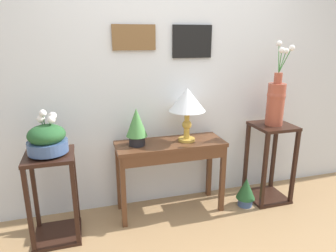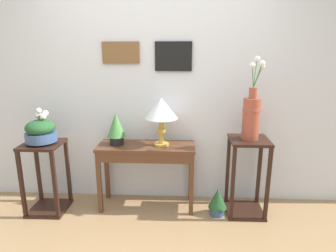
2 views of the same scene
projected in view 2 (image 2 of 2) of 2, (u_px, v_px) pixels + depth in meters
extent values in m
cube|color=silver|center=(155.00, 79.00, 3.18)|extent=(9.00, 0.10, 2.80)
cube|color=brown|center=(121.00, 53.00, 3.06)|extent=(0.40, 0.02, 0.23)
cube|color=slate|center=(121.00, 53.00, 3.06)|extent=(0.32, 0.01, 0.18)
cube|color=black|center=(173.00, 56.00, 3.04)|extent=(0.39, 0.02, 0.31)
cube|color=slate|center=(173.00, 56.00, 3.04)|extent=(0.31, 0.01, 0.24)
cube|color=#56331E|center=(146.00, 147.00, 3.09)|extent=(1.04, 0.38, 0.03)
cube|color=#56331E|center=(144.00, 158.00, 2.94)|extent=(0.97, 0.03, 0.10)
cube|color=#56331E|center=(99.00, 183.00, 3.05)|extent=(0.04, 0.04, 0.69)
cube|color=#56331E|center=(191.00, 185.00, 3.00)|extent=(0.05, 0.04, 0.69)
cube|color=#56331E|center=(107.00, 171.00, 3.36)|extent=(0.04, 0.04, 0.69)
cube|color=#56331E|center=(191.00, 173.00, 3.31)|extent=(0.05, 0.04, 0.69)
cylinder|color=gold|center=(161.00, 144.00, 3.07)|extent=(0.16, 0.16, 0.02)
cylinder|color=gold|center=(161.00, 137.00, 3.05)|extent=(0.06, 0.06, 0.14)
sphere|color=gold|center=(161.00, 131.00, 3.03)|extent=(0.09, 0.09, 0.09)
cylinder|color=gold|center=(161.00, 125.00, 3.02)|extent=(0.05, 0.05, 0.14)
cone|color=silver|center=(161.00, 108.00, 2.97)|extent=(0.34, 0.34, 0.21)
cylinder|color=black|center=(117.00, 140.00, 3.10)|extent=(0.15, 0.15, 0.09)
cone|color=#478442|center=(116.00, 125.00, 3.05)|extent=(0.19, 0.19, 0.26)
cube|color=black|center=(42.00, 144.00, 2.99)|extent=(0.39, 0.39, 0.03)
cube|color=black|center=(50.00, 208.00, 3.18)|extent=(0.39, 0.39, 0.03)
cube|color=black|center=(22.00, 184.00, 2.93)|extent=(0.04, 0.03, 0.71)
cube|color=black|center=(55.00, 185.00, 2.91)|extent=(0.03, 0.03, 0.71)
cube|color=black|center=(38.00, 170.00, 3.27)|extent=(0.04, 0.04, 0.71)
cube|color=black|center=(68.00, 171.00, 3.25)|extent=(0.03, 0.04, 0.71)
cylinder|color=#3D5684|center=(42.00, 142.00, 2.99)|extent=(0.14, 0.14, 0.02)
cylinder|color=#3D5684|center=(41.00, 137.00, 2.97)|extent=(0.32, 0.32, 0.09)
ellipsoid|color=#235128|center=(40.00, 128.00, 2.95)|extent=(0.29, 0.29, 0.16)
cylinder|color=#235128|center=(39.00, 124.00, 2.96)|extent=(0.04, 0.05, 0.18)
sphere|color=white|center=(38.00, 115.00, 2.96)|extent=(0.06, 0.06, 0.06)
cylinder|color=#235128|center=(42.00, 124.00, 2.93)|extent=(0.06, 0.02, 0.18)
sphere|color=white|center=(43.00, 116.00, 2.90)|extent=(0.06, 0.06, 0.06)
cylinder|color=#235128|center=(42.00, 124.00, 2.95)|extent=(0.05, 0.03, 0.19)
sphere|color=white|center=(44.00, 115.00, 2.93)|extent=(0.05, 0.05, 0.05)
cylinder|color=#235128|center=(43.00, 123.00, 2.94)|extent=(0.07, 0.03, 0.20)
sphere|color=white|center=(45.00, 113.00, 2.93)|extent=(0.06, 0.06, 0.06)
cylinder|color=#235128|center=(40.00, 122.00, 2.95)|extent=(0.02, 0.04, 0.22)
sphere|color=white|center=(39.00, 111.00, 2.94)|extent=(0.06, 0.06, 0.06)
cube|color=black|center=(249.00, 140.00, 2.94)|extent=(0.39, 0.39, 0.03)
cube|color=black|center=(244.00, 211.00, 3.14)|extent=(0.39, 0.39, 0.03)
cube|color=black|center=(233.00, 184.00, 2.88)|extent=(0.03, 0.03, 0.77)
cube|color=black|center=(268.00, 184.00, 2.86)|extent=(0.04, 0.03, 0.77)
cube|color=black|center=(228.00, 170.00, 3.22)|extent=(0.03, 0.04, 0.77)
cube|color=black|center=(259.00, 170.00, 3.20)|extent=(0.04, 0.04, 0.77)
cylinder|color=#9E4733|center=(251.00, 119.00, 2.88)|extent=(0.17, 0.17, 0.42)
sphere|color=#9E4733|center=(252.00, 110.00, 2.86)|extent=(0.18, 0.18, 0.18)
cylinder|color=#9E4733|center=(253.00, 93.00, 2.81)|extent=(0.08, 0.08, 0.10)
cylinder|color=#387A38|center=(255.00, 73.00, 2.81)|extent=(0.05, 0.10, 0.27)
sphere|color=white|center=(257.00, 59.00, 2.82)|extent=(0.06, 0.06, 0.06)
cylinder|color=#387A38|center=(258.00, 77.00, 2.78)|extent=(0.09, 0.03, 0.20)
sphere|color=white|center=(262.00, 66.00, 2.77)|extent=(0.05, 0.05, 0.05)
cylinder|color=#387A38|center=(253.00, 77.00, 2.74)|extent=(0.05, 0.08, 0.22)
sphere|color=white|center=(252.00, 65.00, 2.68)|extent=(0.06, 0.06, 0.06)
cylinder|color=#387A38|center=(258.00, 76.00, 2.72)|extent=(0.05, 0.11, 0.24)
sphere|color=white|center=(262.00, 63.00, 2.64)|extent=(0.05, 0.05, 0.05)
cylinder|color=#3D5684|center=(217.00, 211.00, 3.08)|extent=(0.15, 0.15, 0.09)
cone|color=#235128|center=(218.00, 198.00, 3.04)|extent=(0.19, 0.19, 0.22)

